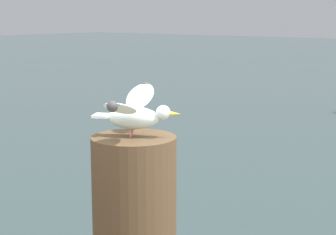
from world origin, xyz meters
TOP-DOWN VIEW (x-y plane):
  - seagull at (-0.78, -0.39)m, footprint 0.40×0.62m

SIDE VIEW (x-z plane):
  - seagull at x=-0.78m, z-range 2.23..2.44m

